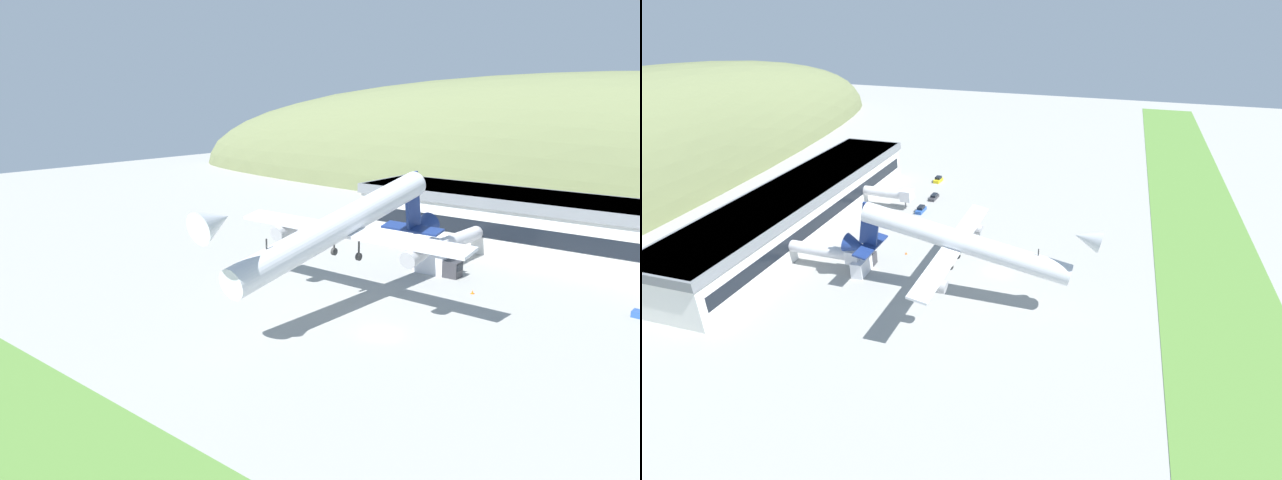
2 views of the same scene
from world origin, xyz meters
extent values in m
plane|color=#9E9E99|center=(0.00, 0.00, 0.00)|extent=(388.20, 388.20, 0.00)
ellipsoid|color=#667047|center=(-7.77, 112.22, 0.00)|extent=(312.67, 50.94, 68.97)
cube|color=white|center=(6.69, 52.39, 5.36)|extent=(84.85, 16.85, 10.72)
cube|color=slate|center=(6.69, 52.39, 9.76)|extent=(86.05, 18.05, 1.93)
cube|color=black|center=(6.69, 43.91, 4.83)|extent=(81.46, 0.16, 3.00)
cylinder|color=silver|center=(-9.07, 36.43, 4.00)|extent=(2.60, 15.07, 2.60)
cube|color=silver|center=(-9.07, 28.90, 4.00)|extent=(3.38, 2.86, 2.86)
cylinder|color=slate|center=(-9.07, 29.40, 2.00)|extent=(0.36, 0.36, 4.00)
cylinder|color=silver|center=(-10.78, 4.56, 11.58)|extent=(4.01, 40.31, 11.27)
cone|color=silver|center=(-10.78, -17.40, 15.65)|extent=(3.93, 5.05, 4.67)
cone|color=navy|center=(-10.78, 26.91, 7.44)|extent=(3.93, 5.84, 4.81)
cube|color=navy|center=(-10.78, 23.75, 12.51)|extent=(0.50, 5.18, 9.49)
cube|color=navy|center=(-10.78, 23.95, 7.99)|extent=(10.42, 2.83, 0.87)
cube|color=silver|center=(-10.78, 6.54, 10.51)|extent=(38.36, 3.62, 1.10)
cylinder|color=#9E9EA3|center=(-22.29, 6.01, 9.06)|extent=(2.30, 3.96, 2.92)
cylinder|color=#9E9EA3|center=(0.72, 6.01, 9.06)|extent=(2.30, 3.96, 2.92)
cylinder|color=#2D2D2D|center=(-12.99, 6.54, 8.31)|extent=(0.28, 0.28, 2.20)
cylinder|color=#2D2D2D|center=(-12.99, 6.54, 7.21)|extent=(0.45, 1.10, 1.10)
cylinder|color=#2D2D2D|center=(-8.58, 6.54, 8.31)|extent=(0.28, 0.28, 2.20)
cylinder|color=#2D2D2D|center=(-8.58, 6.54, 7.21)|extent=(0.45, 1.10, 1.10)
cylinder|color=#2D2D2D|center=(-10.78, -9.29, 11.35)|extent=(0.22, 0.22, 1.98)
cylinder|color=#2D2D2D|center=(-10.78, -9.29, 10.36)|extent=(0.30, 0.82, 0.82)
cube|color=#333338|center=(-5.13, 27.65, 1.36)|extent=(2.63, 2.63, 2.73)
cube|color=black|center=(-3.83, 27.70, 1.85)|extent=(0.16, 2.16, 1.20)
cube|color=silver|center=(-9.09, 27.50, 1.70)|extent=(5.48, 2.74, 3.39)
cube|color=orange|center=(1.40, 21.88, 0.01)|extent=(0.52, 0.52, 0.03)
cone|color=orange|center=(1.40, 21.88, 0.31)|extent=(0.40, 0.40, 0.55)
camera|label=1|loc=(41.29, -61.03, 29.88)|focal=35.00mm
camera|label=2|loc=(-89.36, -19.09, 53.91)|focal=28.00mm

